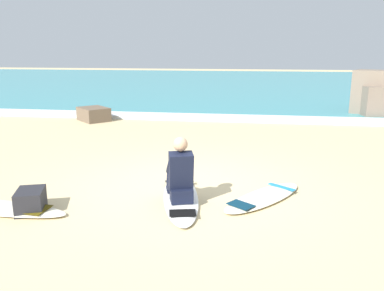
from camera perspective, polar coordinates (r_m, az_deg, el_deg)
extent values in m
plane|color=#CCB584|center=(6.55, -1.03, -6.14)|extent=(80.00, 80.00, 0.00)
cube|color=teal|center=(26.49, 6.50, 8.96)|extent=(80.00, 28.00, 0.10)
cube|color=white|center=(12.91, 3.94, 4.03)|extent=(80.00, 0.90, 0.11)
ellipsoid|color=white|center=(6.08, -1.64, -7.39)|extent=(0.98, 2.27, 0.07)
cube|color=black|center=(6.65, -1.83, -5.17)|extent=(0.49, 0.20, 0.01)
cube|color=black|center=(5.42, -1.37, -9.71)|extent=(0.41, 0.31, 0.01)
cube|color=black|center=(5.76, -1.54, -7.14)|extent=(0.38, 0.35, 0.20)
cylinder|color=black|center=(5.87, -2.77, -5.18)|extent=(0.27, 0.43, 0.43)
cylinder|color=black|center=(6.07, -3.14, -4.84)|extent=(0.19, 0.28, 0.42)
cube|color=black|center=(6.20, -3.23, -6.34)|extent=(0.16, 0.24, 0.05)
cylinder|color=black|center=(5.89, -0.83, -5.09)|extent=(0.27, 0.43, 0.43)
cylinder|color=black|center=(6.10, -0.98, -4.73)|extent=(0.19, 0.28, 0.42)
cube|color=black|center=(6.23, -1.02, -6.23)|extent=(0.16, 0.24, 0.05)
cube|color=black|center=(5.68, -1.62, -3.70)|extent=(0.41, 0.38, 0.57)
sphere|color=tan|center=(5.61, -1.69, 0.20)|extent=(0.21, 0.21, 0.21)
cylinder|color=black|center=(5.80, -3.20, -3.08)|extent=(0.21, 0.40, 0.31)
cylinder|color=black|center=(5.84, -0.46, -2.96)|extent=(0.21, 0.40, 0.31)
cube|color=#4C400C|center=(5.91, -21.34, -8.63)|extent=(0.27, 0.38, 0.01)
ellipsoid|color=#EFE5C6|center=(6.16, 10.34, -7.34)|extent=(1.46, 1.73, 0.07)
cube|color=#1E7FB7|center=(6.54, 12.85, -5.85)|extent=(0.44, 0.36, 0.01)
cube|color=#0A2C40|center=(5.72, 7.09, -8.50)|extent=(0.44, 0.41, 0.01)
cube|color=#756656|center=(14.76, 24.60, 6.88)|extent=(1.46, 1.39, 1.55)
cube|color=#756656|center=(14.47, 25.95, 5.64)|extent=(1.41, 0.92, 1.06)
cube|color=#756656|center=(14.75, 26.07, 5.45)|extent=(1.89, 1.65, 0.90)
cube|color=brown|center=(12.99, -14.05, 4.43)|extent=(1.24, 1.23, 0.43)
cube|color=#232328|center=(6.02, -22.33, -7.43)|extent=(0.50, 0.57, 0.32)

